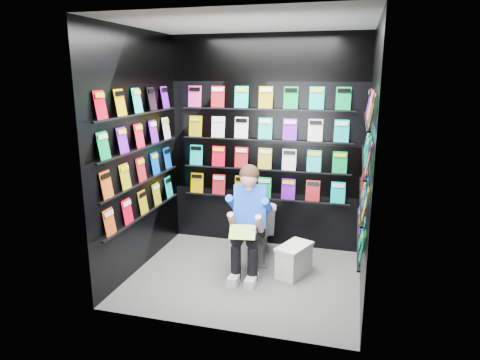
# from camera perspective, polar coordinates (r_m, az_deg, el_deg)

# --- Properties ---
(floor) EXTENTS (2.40, 2.40, 0.00)m
(floor) POSITION_cam_1_polar(r_m,az_deg,el_deg) (4.74, 0.65, -12.79)
(floor) COLOR slate
(floor) RESTS_ON ground
(ceiling) EXTENTS (2.40, 2.40, 0.00)m
(ceiling) POSITION_cam_1_polar(r_m,az_deg,el_deg) (4.25, 0.75, 20.28)
(ceiling) COLOR white
(ceiling) RESTS_ON floor
(wall_back) EXTENTS (2.40, 0.04, 2.60)m
(wall_back) POSITION_cam_1_polar(r_m,az_deg,el_deg) (5.27, 3.44, 4.86)
(wall_back) COLOR black
(wall_back) RESTS_ON floor
(wall_front) EXTENTS (2.40, 0.04, 2.60)m
(wall_front) POSITION_cam_1_polar(r_m,az_deg,el_deg) (3.37, -3.56, -0.33)
(wall_front) COLOR black
(wall_front) RESTS_ON floor
(wall_left) EXTENTS (0.04, 2.00, 2.60)m
(wall_left) POSITION_cam_1_polar(r_m,az_deg,el_deg) (4.75, -13.49, 3.49)
(wall_left) COLOR black
(wall_left) RESTS_ON floor
(wall_right) EXTENTS (0.04, 2.00, 2.60)m
(wall_right) POSITION_cam_1_polar(r_m,az_deg,el_deg) (4.18, 16.84, 1.89)
(wall_right) COLOR black
(wall_right) RESTS_ON floor
(comics_back) EXTENTS (2.10, 0.06, 1.37)m
(comics_back) POSITION_cam_1_polar(r_m,az_deg,el_deg) (5.24, 3.37, 4.86)
(comics_back) COLOR red
(comics_back) RESTS_ON wall_back
(comics_left) EXTENTS (0.06, 1.70, 1.37)m
(comics_left) POSITION_cam_1_polar(r_m,az_deg,el_deg) (4.73, -13.17, 3.54)
(comics_left) COLOR red
(comics_left) RESTS_ON wall_left
(comics_right) EXTENTS (0.06, 1.70, 1.37)m
(comics_right) POSITION_cam_1_polar(r_m,az_deg,el_deg) (4.18, 16.44, 1.98)
(comics_right) COLOR red
(comics_right) RESTS_ON wall_right
(toilet) EXTENTS (0.54, 0.81, 0.73)m
(toilet) POSITION_cam_1_polar(r_m,az_deg,el_deg) (5.08, 2.45, -6.37)
(toilet) COLOR white
(toilet) RESTS_ON floor
(longbox) EXTENTS (0.37, 0.47, 0.31)m
(longbox) POSITION_cam_1_polar(r_m,az_deg,el_deg) (4.75, 7.21, -10.70)
(longbox) COLOR white
(longbox) RESTS_ON floor
(longbox_lid) EXTENTS (0.40, 0.50, 0.03)m
(longbox_lid) POSITION_cam_1_polar(r_m,az_deg,el_deg) (4.68, 7.27, -8.78)
(longbox_lid) COLOR white
(longbox_lid) RESTS_ON longbox
(reader) EXTENTS (0.58, 0.76, 1.27)m
(reader) POSITION_cam_1_polar(r_m,az_deg,el_deg) (4.61, 1.44, -3.63)
(reader) COLOR blue
(reader) RESTS_ON toilet
(held_comic) EXTENTS (0.28, 0.20, 0.11)m
(held_comic) POSITION_cam_1_polar(r_m,az_deg,el_deg) (4.34, 0.32, -6.97)
(held_comic) COLOR green
(held_comic) RESTS_ON reader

